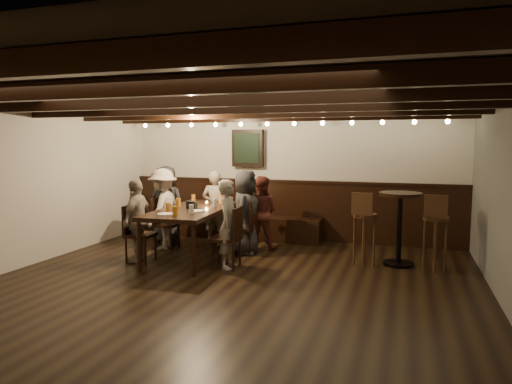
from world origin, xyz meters
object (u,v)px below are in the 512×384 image
(person_bench_right, at_px, (261,212))
(high_top_table, at_px, (400,218))
(chair_left_far, at_px, (140,244))
(chair_left_near, at_px, (165,233))
(dining_table, at_px, (193,212))
(person_right_far, at_px, (229,224))
(bar_stool_left, at_px, (364,238))
(person_left_near, at_px, (163,209))
(bar_stool_right, at_px, (435,242))
(chair_right_far, at_px, (227,249))
(chair_right_near, at_px, (244,237))
(person_right_near, at_px, (245,212))
(person_bench_left, at_px, (166,204))
(person_left_far, at_px, (137,220))
(person_bench_centre, at_px, (215,207))

(person_bench_right, xyz_separation_m, high_top_table, (2.34, -0.41, 0.09))
(chair_left_far, relative_size, person_bench_right, 0.70)
(chair_left_near, bearing_deg, dining_table, 57.95)
(person_right_far, distance_m, bar_stool_left, 2.05)
(person_left_near, height_order, bar_stool_right, person_left_near)
(chair_left_far, relative_size, chair_right_far, 0.98)
(chair_right_far, xyz_separation_m, person_right_far, (0.03, 0.00, 0.38))
(person_bench_right, height_order, bar_stool_right, person_bench_right)
(chair_left_far, xyz_separation_m, person_bench_right, (1.52, 1.46, 0.37))
(chair_left_near, relative_size, chair_left_far, 1.01)
(person_right_far, relative_size, bar_stool_left, 1.17)
(chair_right_near, bearing_deg, dining_table, 122.04)
(person_right_near, xyz_separation_m, bar_stool_left, (1.96, -0.16, -0.28))
(high_top_table, relative_size, bar_stool_left, 0.99)
(chair_left_far, height_order, chair_right_near, chair_right_near)
(person_bench_left, bearing_deg, person_left_far, 96.34)
(person_right_near, distance_m, person_right_far, 0.90)
(person_bench_right, relative_size, person_left_far, 0.98)
(high_top_table, bearing_deg, person_left_near, -177.83)
(chair_left_near, relative_size, person_left_far, 0.69)
(chair_left_near, distance_m, chair_right_near, 1.44)
(person_left_near, xyz_separation_m, person_right_near, (1.50, 0.10, -0.00))
(chair_left_near, xyz_separation_m, person_bench_left, (-0.21, 0.44, 0.44))
(chair_right_far, relative_size, person_right_near, 0.65)
(dining_table, distance_m, person_left_near, 0.88)
(dining_table, xyz_separation_m, bar_stool_right, (3.68, 0.39, -0.32))
(person_right_near, relative_size, high_top_table, 1.26)
(chair_right_near, bearing_deg, person_bench_left, 74.47)
(person_right_far, height_order, high_top_table, person_right_far)
(person_bench_left, bearing_deg, bar_stool_right, 170.63)
(dining_table, height_order, chair_left_near, chair_left_near)
(person_right_near, bearing_deg, person_bench_centre, 51.34)
(dining_table, height_order, bar_stool_left, bar_stool_left)
(person_bench_left, xyz_separation_m, person_left_near, (0.18, -0.44, -0.01))
(chair_right_far, height_order, person_bench_centre, person_bench_centre)
(person_left_near, height_order, high_top_table, person_left_near)
(chair_left_near, relative_size, chair_right_near, 1.00)
(chair_left_far, xyz_separation_m, person_bench_left, (-0.27, 1.33, 0.44))
(person_left_far, xyz_separation_m, person_right_far, (1.50, 0.10, 0.01))
(dining_table, distance_m, person_bench_centre, 1.05)
(person_bench_left, bearing_deg, bar_stool_left, 168.36)
(chair_right_far, bearing_deg, high_top_table, -72.55)
(person_bench_centre, xyz_separation_m, bar_stool_left, (2.75, -0.71, -0.26))
(chair_left_far, height_order, person_right_far, person_right_far)
(person_bench_right, distance_m, person_right_far, 1.36)
(chair_right_far, height_order, person_right_far, person_right_far)
(dining_table, height_order, chair_left_far, chair_left_far)
(dining_table, relative_size, person_bench_left, 1.54)
(person_bench_left, relative_size, high_top_table, 1.29)
(dining_table, distance_m, person_left_far, 0.88)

